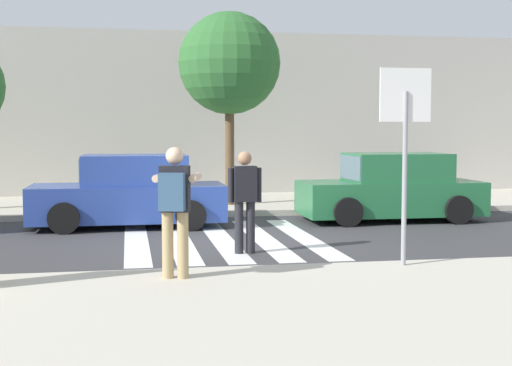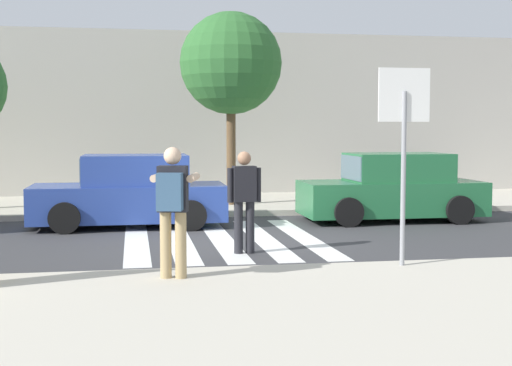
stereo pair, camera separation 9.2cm
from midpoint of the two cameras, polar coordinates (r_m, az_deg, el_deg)
The scene contains 15 objects.
ground_plane at distance 13.44m, azimuth -2.48°, elevation -4.65°, with size 120.00×120.00×0.00m, color #38383A.
sidewalk_near at distance 7.45m, azimuth 3.76°, elevation -11.45°, with size 60.00×6.00×0.14m, color beige.
sidewalk_far at distance 19.35m, azimuth -4.76°, elevation -1.70°, with size 60.00×4.80×0.14m, color beige.
building_facade_far at distance 23.64m, azimuth -5.74°, elevation 5.33°, with size 56.00×4.00×5.05m, color #ADA89E.
crosswalk_stripe_0 at distance 13.53m, azimuth -9.34°, elevation -4.63°, with size 0.44×5.20×0.01m, color silver.
crosswalk_stripe_1 at distance 13.56m, azimuth -5.95°, elevation -4.57°, with size 0.44×5.20×0.01m, color silver.
crosswalk_stripe_2 at distance 13.64m, azimuth -2.59°, elevation -4.50°, with size 0.44×5.20×0.01m, color silver.
crosswalk_stripe_3 at distance 13.76m, azimuth 0.73°, elevation -4.42°, with size 0.44×5.20×0.01m, color silver.
crosswalk_stripe_4 at distance 13.93m, azimuth 3.98°, elevation -4.32°, with size 0.44×5.20×0.01m, color silver.
stop_sign at distance 10.38m, azimuth 11.99°, elevation 4.81°, with size 0.76×0.08×2.82m.
photographer_with_backpack at distance 9.34m, azimuth -6.41°, elevation -1.41°, with size 0.70×0.92×1.72m.
pedestrian_crossing at distance 11.98m, azimuth -0.73°, elevation -1.05°, with size 0.58×0.26×1.72m.
parked_car_blue at distance 15.53m, azimuth -9.83°, elevation -0.80°, with size 4.10×1.92×1.55m.
parked_car_green at distance 16.62m, azimuth 11.04°, elevation -0.49°, with size 4.10×1.92×1.55m.
street_tree_center at distance 18.58m, azimuth -1.88°, elevation 9.50°, with size 2.63×2.63×4.97m.
Camera 2 is at (-1.65, -13.18, 2.09)m, focal length 50.00 mm.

